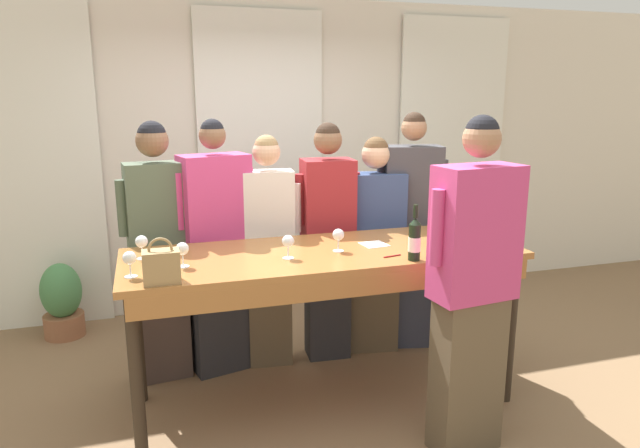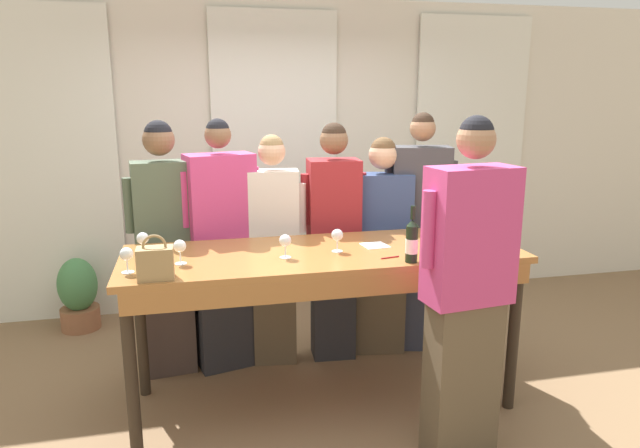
{
  "view_description": "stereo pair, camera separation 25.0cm",
  "coord_description": "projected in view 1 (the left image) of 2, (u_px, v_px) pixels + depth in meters",
  "views": [
    {
      "loc": [
        -1.02,
        -3.24,
        1.98
      ],
      "look_at": [
        0.0,
        0.08,
        1.17
      ],
      "focal_mm": 32.0,
      "sensor_mm": 36.0,
      "label": 1
    },
    {
      "loc": [
        -0.78,
        -3.3,
        1.98
      ],
      "look_at": [
        0.0,
        0.08,
        1.17
      ],
      "focal_mm": 32.0,
      "sensor_mm": 36.0,
      "label": 2
    }
  ],
  "objects": [
    {
      "name": "ground_plane",
      "position": [
        324.0,
        400.0,
        3.75
      ],
      "size": [
        18.0,
        18.0,
        0.0
      ],
      "primitive_type": "plane",
      "color": "#846647"
    },
    {
      "name": "wall_back",
      "position": [
        260.0,
        156.0,
        5.27
      ],
      "size": [
        12.0,
        0.06,
        2.8
      ],
      "color": "silver",
      "rests_on": "ground_plane"
    },
    {
      "name": "curtain_panel_left",
      "position": [
        28.0,
        172.0,
        4.66
      ],
      "size": [
        1.14,
        0.03,
        2.69
      ],
      "color": "white",
      "rests_on": "ground_plane"
    },
    {
      "name": "curtain_panel_center",
      "position": [
        262.0,
        163.0,
        5.22
      ],
      "size": [
        1.14,
        0.03,
        2.69
      ],
      "color": "white",
      "rests_on": "ground_plane"
    },
    {
      "name": "curtain_panel_right",
      "position": [
        451.0,
        156.0,
        5.78
      ],
      "size": [
        1.14,
        0.03,
        2.69
      ],
      "color": "white",
      "rests_on": "ground_plane"
    },
    {
      "name": "tasting_bar",
      "position": [
        325.0,
        270.0,
        3.52
      ],
      "size": [
        2.44,
        0.85,
        1.02
      ],
      "color": "#9E6633",
      "rests_on": "ground_plane"
    },
    {
      "name": "wine_bottle",
      "position": [
        415.0,
        239.0,
        3.3
      ],
      "size": [
        0.07,
        0.07,
        0.33
      ],
      "color": "black",
      "rests_on": "tasting_bar"
    },
    {
      "name": "handbag",
      "position": [
        161.0,
        266.0,
        2.91
      ],
      "size": [
        0.19,
        0.12,
        0.24
      ],
      "color": "#997A4C",
      "rests_on": "tasting_bar"
    },
    {
      "name": "wine_glass_front_left",
      "position": [
        338.0,
        235.0,
        3.49
      ],
      "size": [
        0.07,
        0.07,
        0.14
      ],
      "color": "white",
      "rests_on": "tasting_bar"
    },
    {
      "name": "wine_glass_front_mid",
      "position": [
        130.0,
        259.0,
        3.0
      ],
      "size": [
        0.07,
        0.07,
        0.14
      ],
      "color": "white",
      "rests_on": "tasting_bar"
    },
    {
      "name": "wine_glass_front_right",
      "position": [
        288.0,
        242.0,
        3.34
      ],
      "size": [
        0.07,
        0.07,
        0.14
      ],
      "color": "white",
      "rests_on": "tasting_bar"
    },
    {
      "name": "wine_glass_center_left",
      "position": [
        142.0,
        243.0,
        3.33
      ],
      "size": [
        0.07,
        0.07,
        0.14
      ],
      "color": "white",
      "rests_on": "tasting_bar"
    },
    {
      "name": "wine_glass_center_mid",
      "position": [
        182.0,
        250.0,
        3.17
      ],
      "size": [
        0.07,
        0.07,
        0.14
      ],
      "color": "white",
      "rests_on": "tasting_bar"
    },
    {
      "name": "wine_glass_center_right",
      "position": [
        442.0,
        228.0,
        3.7
      ],
      "size": [
        0.07,
        0.07,
        0.14
      ],
      "color": "white",
      "rests_on": "tasting_bar"
    },
    {
      "name": "napkin",
      "position": [
        374.0,
        244.0,
        3.66
      ],
      "size": [
        0.17,
        0.17,
        0.0
      ],
      "color": "white",
      "rests_on": "tasting_bar"
    },
    {
      "name": "pen",
      "position": [
        392.0,
        256.0,
        3.39
      ],
      "size": [
        0.12,
        0.03,
        0.01
      ],
      "color": "maroon",
      "rests_on": "tasting_bar"
    },
    {
      "name": "guest_olive_jacket",
      "position": [
        159.0,
        248.0,
        3.86
      ],
      "size": [
        0.51,
        0.26,
        1.8
      ],
      "color": "#473833",
      "rests_on": "ground_plane"
    },
    {
      "name": "guest_pink_top",
      "position": [
        217.0,
        249.0,
        3.98
      ],
      "size": [
        0.57,
        0.35,
        1.81
      ],
      "color": "#28282D",
      "rests_on": "ground_plane"
    },
    {
      "name": "guest_cream_sweater",
      "position": [
        268.0,
        248.0,
        4.09
      ],
      "size": [
        0.48,
        0.25,
        1.69
      ],
      "color": "brown",
      "rests_on": "ground_plane"
    },
    {
      "name": "guest_striped_shirt",
      "position": [
        328.0,
        241.0,
        4.21
      ],
      "size": [
        0.48,
        0.3,
        1.77
      ],
      "color": "#28282D",
      "rests_on": "ground_plane"
    },
    {
      "name": "guest_navy_coat",
      "position": [
        374.0,
        243.0,
        4.33
      ],
      "size": [
        0.56,
        0.29,
        1.66
      ],
      "color": "brown",
      "rests_on": "ground_plane"
    },
    {
      "name": "guest_beige_cap",
      "position": [
        410.0,
        231.0,
        4.39
      ],
      "size": [
        0.54,
        0.33,
        1.84
      ],
      "color": "#383D51",
      "rests_on": "ground_plane"
    },
    {
      "name": "host_pouring",
      "position": [
        472.0,
        288.0,
        3.05
      ],
      "size": [
        0.57,
        0.28,
        1.87
      ],
      "color": "brown",
      "rests_on": "ground_plane"
    },
    {
      "name": "potted_plant",
      "position": [
        62.0,
        301.0,
        4.68
      ],
      "size": [
        0.32,
        0.32,
        0.62
      ],
      "color": "#935B3D",
      "rests_on": "ground_plane"
    }
  ]
}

